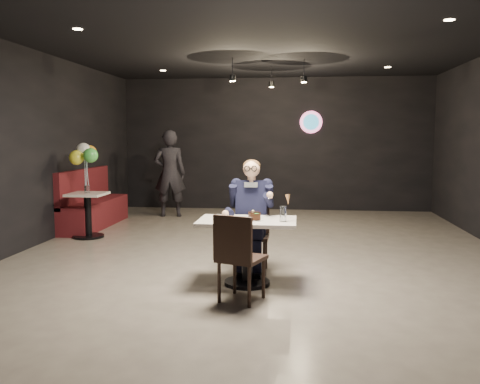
# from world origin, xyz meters

# --- Properties ---
(floor) EXTENTS (9.00, 9.00, 0.00)m
(floor) POSITION_xyz_m (0.00, 0.00, 0.00)
(floor) COLOR gray
(floor) RESTS_ON ground
(wall_sign) EXTENTS (0.50, 0.06, 0.50)m
(wall_sign) POSITION_xyz_m (0.80, 4.47, 2.00)
(wall_sign) COLOR pink
(wall_sign) RESTS_ON floor
(pendant_lights) EXTENTS (1.40, 1.20, 0.36)m
(pendant_lights) POSITION_xyz_m (0.00, 2.00, 2.88)
(pendant_lights) COLOR black
(pendant_lights) RESTS_ON floor
(main_table) EXTENTS (1.10, 0.70, 0.75)m
(main_table) POSITION_xyz_m (-0.05, -1.52, 0.38)
(main_table) COLOR white
(main_table) RESTS_ON floor
(chair_far) EXTENTS (0.42, 0.46, 0.92)m
(chair_far) POSITION_xyz_m (-0.05, -0.97, 0.46)
(chair_far) COLOR black
(chair_far) RESTS_ON floor
(chair_near) EXTENTS (0.55, 0.58, 0.92)m
(chair_near) POSITION_xyz_m (-0.05, -2.09, 0.46)
(chair_near) COLOR black
(chair_near) RESTS_ON floor
(seated_man) EXTENTS (0.60, 0.80, 1.44)m
(seated_man) POSITION_xyz_m (-0.05, -0.97, 0.72)
(seated_man) COLOR black
(seated_man) RESTS_ON floor
(dessert_plate) EXTENTS (0.20, 0.20, 0.01)m
(dessert_plate) POSITION_xyz_m (0.04, -1.59, 0.76)
(dessert_plate) COLOR white
(dessert_plate) RESTS_ON main_table
(cake_slice) EXTENTS (0.14, 0.13, 0.08)m
(cake_slice) POSITION_xyz_m (0.04, -1.61, 0.80)
(cake_slice) COLOR black
(cake_slice) RESTS_ON dessert_plate
(mint_leaf) EXTENTS (0.06, 0.04, 0.01)m
(mint_leaf) POSITION_xyz_m (0.06, -1.65, 0.84)
(mint_leaf) COLOR #2D862B
(mint_leaf) RESTS_ON cake_slice
(sundae_glass) EXTENTS (0.08, 0.08, 0.17)m
(sundae_glass) POSITION_xyz_m (0.36, -1.60, 0.83)
(sundae_glass) COLOR silver
(sundae_glass) RESTS_ON main_table
(wafer_cone) EXTENTS (0.07, 0.07, 0.12)m
(wafer_cone) POSITION_xyz_m (0.41, -1.56, 0.99)
(wafer_cone) COLOR #C38050
(wafer_cone) RESTS_ON sundae_glass
(booth_bench) EXTENTS (0.54, 2.16, 1.08)m
(booth_bench) POSITION_xyz_m (-3.25, 1.86, 0.54)
(booth_bench) COLOR #490F16
(booth_bench) RESTS_ON floor
(side_table) EXTENTS (0.58, 0.58, 0.72)m
(side_table) POSITION_xyz_m (-2.95, 0.86, 0.36)
(side_table) COLOR white
(side_table) RESTS_ON floor
(balloon_vase) EXTENTS (0.09, 0.09, 0.14)m
(balloon_vase) POSITION_xyz_m (-2.95, 0.86, 0.82)
(balloon_vase) COLOR silver
(balloon_vase) RESTS_ON side_table
(balloon_bunch) EXTENTS (0.44, 0.44, 0.72)m
(balloon_bunch) POSITION_xyz_m (-2.95, 0.86, 1.26)
(balloon_bunch) COLOR yellow
(balloon_bunch) RESTS_ON balloon_vase
(passerby) EXTENTS (0.72, 0.54, 1.81)m
(passerby) POSITION_xyz_m (-2.15, 3.22, 0.91)
(passerby) COLOR black
(passerby) RESTS_ON floor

